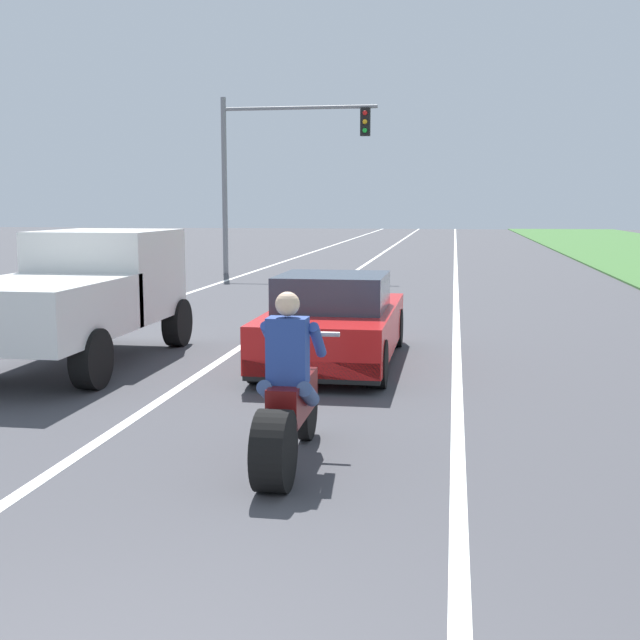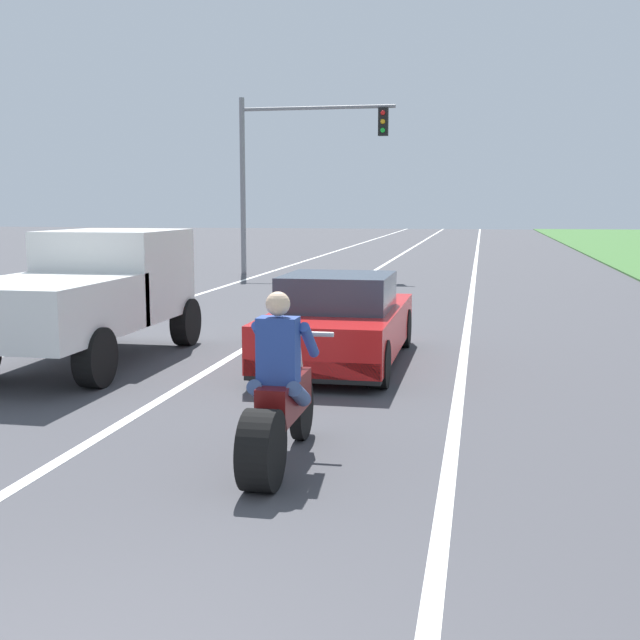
{
  "view_description": "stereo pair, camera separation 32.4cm",
  "coord_description": "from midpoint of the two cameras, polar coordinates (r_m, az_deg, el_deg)",
  "views": [
    {
      "loc": [
        1.72,
        -2.86,
        2.38
      ],
      "look_at": [
        0.14,
        6.79,
        1.0
      ],
      "focal_mm": 45.82,
      "sensor_mm": 36.0,
      "label": 1
    },
    {
      "loc": [
        2.04,
        -2.8,
        2.38
      ],
      "look_at": [
        0.14,
        6.79,
        1.0
      ],
      "focal_mm": 45.82,
      "sensor_mm": 36.0,
      "label": 2
    }
  ],
  "objects": [
    {
      "name": "motorcycle_with_rider",
      "position": [
        7.41,
        -3.5,
        -5.93
      ],
      "size": [
        0.7,
        2.21,
        1.62
      ],
      "color": "black",
      "rests_on": "ground"
    },
    {
      "name": "pickup_truck_left_lane_white",
      "position": [
        12.77,
        -16.99,
        1.96
      ],
      "size": [
        2.02,
        4.8,
        1.98
      ],
      "color": "silver",
      "rests_on": "ground"
    },
    {
      "name": "sports_car_red",
      "position": [
        12.26,
        0.23,
        -0.18
      ],
      "size": [
        1.84,
        4.3,
        1.37
      ],
      "color": "red",
      "rests_on": "ground"
    },
    {
      "name": "lane_stripe_left_solid",
      "position": [
        24.08,
        -8.33,
        2.28
      ],
      "size": [
        0.14,
        120.0,
        0.01
      ],
      "primitive_type": "cube",
      "color": "white",
      "rests_on": "ground"
    },
    {
      "name": "traffic_light_mast_near",
      "position": [
        28.23,
        -3.69,
        11.4
      ],
      "size": [
        5.34,
        0.34,
        6.0
      ],
      "color": "gray",
      "rests_on": "ground"
    },
    {
      "name": "lane_stripe_centre_dashed",
      "position": [
        23.24,
        0.16,
        2.17
      ],
      "size": [
        0.14,
        120.0,
        0.01
      ],
      "primitive_type": "cube",
      "color": "white",
      "rests_on": "ground"
    },
    {
      "name": "lane_stripe_right_solid",
      "position": [
        22.95,
        9.08,
        1.99
      ],
      "size": [
        0.14,
        120.0,
        0.01
      ],
      "primitive_type": "cube",
      "color": "white",
      "rests_on": "ground"
    }
  ]
}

